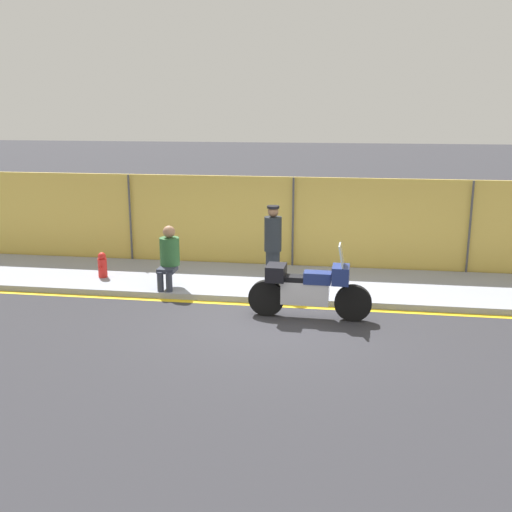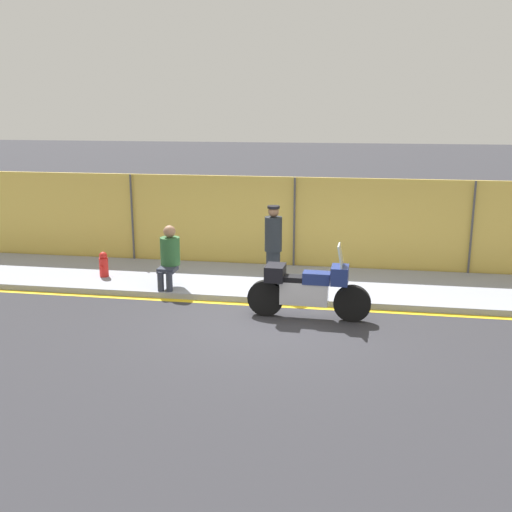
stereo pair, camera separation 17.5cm
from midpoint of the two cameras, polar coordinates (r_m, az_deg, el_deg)
The scene contains 8 objects.
ground_plane at distance 11.63m, azimuth 1.33°, elevation -6.05°, with size 120.00×120.00×0.00m, color #2D2D33.
sidewalk at distance 13.76m, azimuth 2.57°, elevation -2.58°, with size 31.19×2.74×0.13m.
curb_paint_stripe at distance 12.39m, azimuth 1.82°, elevation -4.76°, with size 31.19×0.18×0.01m.
storefront_fence at distance 14.91m, azimuth 3.23°, elevation 3.07°, with size 29.63×0.17×2.34m.
motorcycle at distance 11.56m, azimuth 4.57°, elevation -3.07°, with size 2.39×0.54×1.49m.
officer_standing at distance 13.22m, azimuth 1.24°, elevation 1.10°, with size 0.38×0.38×1.77m.
person_seated_on_curb at distance 13.20m, azimuth -8.67°, elevation 0.21°, with size 0.43×0.72×1.36m.
fire_hydrant at distance 14.38m, azimuth -14.76°, elevation -0.84°, with size 0.21×0.26×0.59m.
Camera 1 is at (1.32, -10.85, 3.98)m, focal length 42.00 mm.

